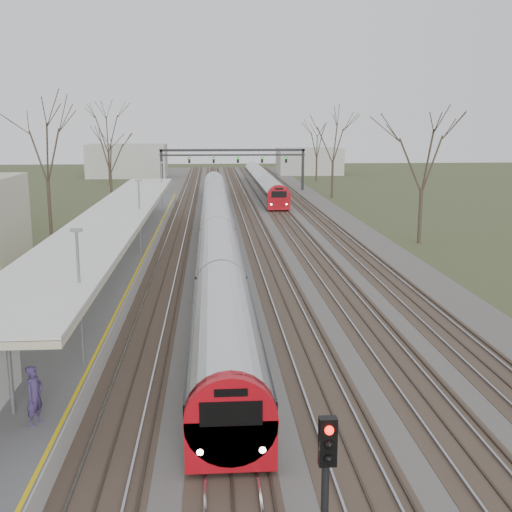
{
  "coord_description": "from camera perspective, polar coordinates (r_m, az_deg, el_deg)",
  "views": [
    {
      "loc": [
        -2.95,
        -8.61,
        9.68
      ],
      "look_at": [
        -0.35,
        28.36,
        2.0
      ],
      "focal_mm": 45.0,
      "sensor_mm": 36.0,
      "label": 1
    }
  ],
  "objects": [
    {
      "name": "track_bed",
      "position": [
        64.41,
        -1.12,
        3.12
      ],
      "size": [
        24.0,
        160.0,
        0.22
      ],
      "color": "#474442",
      "rests_on": "ground"
    },
    {
      "name": "platform",
      "position": [
        47.41,
        -11.34,
        0.31
      ],
      "size": [
        3.5,
        69.0,
        1.0
      ],
      "primitive_type": "cube",
      "color": "#9E9B93",
      "rests_on": "ground"
    },
    {
      "name": "canopy",
      "position": [
        42.43,
        -12.27,
        3.65
      ],
      "size": [
        4.1,
        50.0,
        3.11
      ],
      "color": "slate",
      "rests_on": "platform"
    },
    {
      "name": "signal_gantry",
      "position": [
        93.77,
        -2.06,
        8.78
      ],
      "size": [
        21.0,
        0.59,
        6.08
      ],
      "color": "black",
      "rests_on": "ground"
    },
    {
      "name": "tree_west_far",
      "position": [
        58.35,
        -18.21,
        9.5
      ],
      "size": [
        5.5,
        5.5,
        11.33
      ],
      "color": "#2D231C",
      "rests_on": "ground"
    },
    {
      "name": "tree_east_far",
      "position": [
        53.43,
        14.65,
        8.77
      ],
      "size": [
        5.0,
        5.0,
        10.3
      ],
      "color": "#2D231C",
      "rests_on": "ground"
    },
    {
      "name": "train_near",
      "position": [
        54.01,
        -3.5,
        2.95
      ],
      "size": [
        2.62,
        75.21,
        3.05
      ],
      "color": "#AFB2BA",
      "rests_on": "ground"
    },
    {
      "name": "train_far",
      "position": [
        92.96,
        0.59,
        6.64
      ],
      "size": [
        2.62,
        45.21,
        3.05
      ],
      "color": "#AFB2BA",
      "rests_on": "ground"
    },
    {
      "name": "passenger",
      "position": [
        20.14,
        -19.08,
        -11.66
      ],
      "size": [
        0.63,
        0.77,
        1.82
      ],
      "primitive_type": "imported",
      "rotation": [
        0.0,
        0.0,
        1.23
      ],
      "color": "#3A2C57",
      "rests_on": "platform"
    },
    {
      "name": "signal_post",
      "position": [
        13.57,
        6.24,
        -19.18
      ],
      "size": [
        0.35,
        0.45,
        4.1
      ],
      "color": "black",
      "rests_on": "ground"
    }
  ]
}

